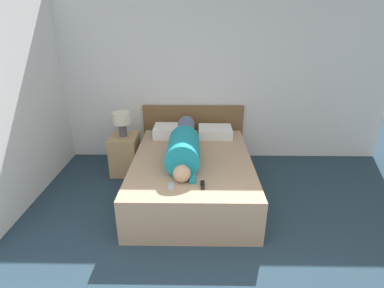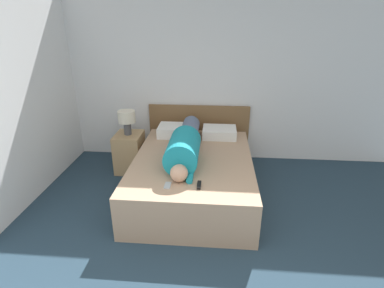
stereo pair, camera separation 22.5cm
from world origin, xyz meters
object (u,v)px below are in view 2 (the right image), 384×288
(pillow_near_headboard, at_px, (176,131))
(cell_phone, at_px, (168,185))
(table_lamp, at_px, (127,119))
(bed, at_px, (193,176))
(tv_remote, at_px, (199,185))
(pillow_second, at_px, (219,132))
(nightstand, at_px, (130,152))
(person_lying, at_px, (185,145))

(pillow_near_headboard, distance_m, cell_phone, 1.45)
(table_lamp, height_order, cell_phone, table_lamp)
(bed, xyz_separation_m, pillow_near_headboard, (-0.31, 0.75, 0.33))
(table_lamp, height_order, tv_remote, table_lamp)
(pillow_second, height_order, tv_remote, pillow_second)
(nightstand, distance_m, cell_phone, 1.53)
(nightstand, relative_size, cell_phone, 4.38)
(person_lying, distance_m, tv_remote, 0.74)
(person_lying, height_order, pillow_second, person_lying)
(table_lamp, relative_size, pillow_near_headboard, 0.69)
(nightstand, distance_m, person_lying, 1.13)
(bed, height_order, nightstand, nightstand)
(bed, relative_size, cell_phone, 15.21)
(table_lamp, xyz_separation_m, tv_remote, (1.11, -1.26, -0.28))
(nightstand, xyz_separation_m, person_lying, (0.89, -0.57, 0.39))
(nightstand, bearing_deg, bed, -30.99)
(bed, height_order, pillow_near_headboard, pillow_near_headboard)
(bed, distance_m, cell_phone, 0.77)
(tv_remote, xyz_separation_m, cell_phone, (-0.32, -0.02, -0.01))
(nightstand, xyz_separation_m, tv_remote, (1.11, -1.26, 0.24))
(pillow_near_headboard, bearing_deg, person_lying, -73.47)
(table_lamp, height_order, pillow_second, table_lamp)
(nightstand, distance_m, table_lamp, 0.52)
(table_lamp, bearing_deg, bed, -30.99)
(cell_phone, bearing_deg, table_lamp, 121.29)
(pillow_second, bearing_deg, person_lying, -120.37)
(bed, bearing_deg, pillow_near_headboard, 112.73)
(tv_remote, relative_size, cell_phone, 1.15)
(table_lamp, bearing_deg, person_lying, -32.54)
(bed, distance_m, nightstand, 1.16)
(pillow_second, distance_m, tv_remote, 1.44)
(table_lamp, bearing_deg, pillow_second, 6.74)
(pillow_near_headboard, bearing_deg, pillow_second, 0.00)
(pillow_second, bearing_deg, nightstand, -173.26)
(bed, distance_m, pillow_second, 0.88)
(nightstand, xyz_separation_m, cell_phone, (0.78, -1.29, 0.24))
(person_lying, bearing_deg, cell_phone, -98.54)
(cell_phone, bearing_deg, person_lying, 81.46)
(bed, xyz_separation_m, pillow_second, (0.32, 0.75, 0.32))
(person_lying, relative_size, pillow_second, 3.36)
(pillow_second, bearing_deg, table_lamp, -173.26)
(bed, xyz_separation_m, person_lying, (-0.10, 0.03, 0.42))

